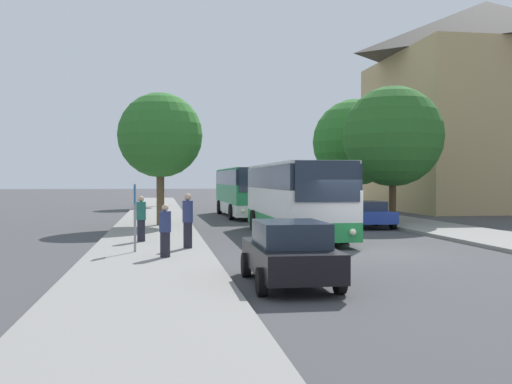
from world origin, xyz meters
TOP-DOWN VIEW (x-y plane):
  - ground_plane at (0.00, 0.00)m, footprint 300.00×300.00m
  - sidewalk_left at (-7.00, 0.00)m, footprint 4.00×120.00m
  - building_right_background at (19.97, 26.47)m, footprint 16.14×15.55m
  - bus_front at (-0.83, 6.17)m, footprint 2.97×11.33m
  - bus_middle at (-1.07, 20.51)m, footprint 3.00×11.31m
  - parked_car_left_curb at (-3.64, -5.81)m, footprint 1.96×4.20m
  - parked_car_right_near at (3.97, 10.23)m, footprint 2.03×4.04m
  - parked_car_right_far at (3.74, 29.70)m, footprint 2.02×4.43m
  - bus_stop_sign at (-7.47, 0.17)m, footprint 0.08×0.45m
  - pedestrian_waiting_near at (-7.38, 3.48)m, footprint 0.36×0.36m
  - pedestrian_waiting_far at (-6.52, -1.33)m, footprint 0.36×0.36m
  - pedestrian_walking_back at (-5.73, 0.97)m, footprint 0.36×0.36m
  - tree_left_near at (-6.62, 34.84)m, footprint 4.02×4.02m
  - tree_left_far at (-6.66, 11.96)m, footprint 4.41×4.41m
  - tree_right_near at (6.27, 12.44)m, footprint 5.65×5.65m
  - tree_right_mid at (6.35, 19.09)m, footprint 5.81×5.81m

SIDE VIEW (x-z plane):
  - ground_plane at x=0.00m, z-range 0.00..0.00m
  - sidewalk_left at x=-7.00m, z-range 0.00..0.15m
  - parked_car_right_far at x=3.74m, z-range 0.05..1.39m
  - parked_car_right_near at x=3.97m, z-range 0.04..1.42m
  - parked_car_left_curb at x=-3.64m, z-range 0.02..1.54m
  - pedestrian_waiting_far at x=-6.52m, z-range 0.15..1.75m
  - pedestrian_waiting_near at x=-7.38m, z-range 0.16..1.89m
  - pedestrian_walking_back at x=-5.73m, z-range 0.17..2.04m
  - bus_stop_sign at x=-7.47m, z-range 0.42..2.63m
  - bus_front at x=-0.83m, z-range 0.12..3.30m
  - bus_middle at x=-1.07m, z-range 0.12..3.36m
  - tree_left_far at x=-6.66m, z-range 1.37..8.25m
  - tree_right_near at x=6.27m, z-range 1.13..8.75m
  - tree_right_mid at x=6.35m, z-range 1.13..8.90m
  - tree_left_near at x=-6.62m, z-range 1.93..9.58m
  - building_right_background at x=19.97m, z-range 0.00..17.26m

